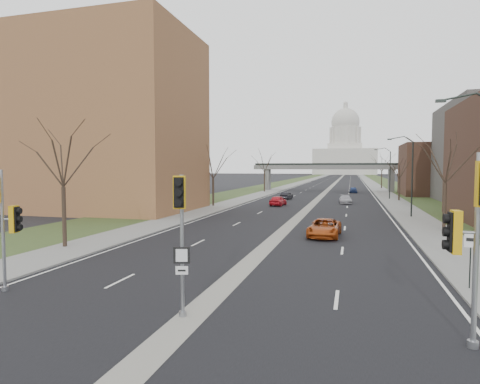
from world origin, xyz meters
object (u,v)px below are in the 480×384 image
at_px(car_right_mid, 345,199).
at_px(car_right_far, 353,190).
at_px(car_right_near, 324,228).
at_px(car_left_far, 287,196).
at_px(signal_pole_right, 471,222).
at_px(signal_pole_median, 181,219).
at_px(speed_limit_sign, 471,249).
at_px(car_left_near, 278,201).
at_px(signal_pole_left, 4,212).

height_order(car_right_mid, car_right_far, car_right_far).
relative_size(car_right_near, car_right_far, 1.33).
bearing_deg(car_left_far, signal_pole_right, 111.14).
height_order(signal_pole_median, speed_limit_sign, signal_pole_median).
bearing_deg(car_left_far, speed_limit_sign, 114.75).
xyz_separation_m(signal_pole_median, car_left_far, (-4.91, 55.06, -2.97)).
distance_m(signal_pole_right, car_right_mid, 49.60).
height_order(car_right_near, car_right_mid, car_right_near).
distance_m(car_left_far, car_right_near, 37.22).
relative_size(speed_limit_sign, car_right_far, 0.66).
relative_size(car_left_near, car_right_mid, 0.98).
bearing_deg(signal_pole_left, car_right_near, 42.63).
bearing_deg(car_right_near, signal_pole_right, -71.53).
bearing_deg(signal_pole_median, signal_pole_left, 159.17).
bearing_deg(car_left_near, car_left_far, -81.15).
bearing_deg(car_right_near, car_left_far, 106.08).
bearing_deg(car_right_far, signal_pole_median, -96.62).
relative_size(signal_pole_median, car_right_far, 1.36).
relative_size(car_right_near, car_right_mid, 1.17).
height_order(speed_limit_sign, car_left_far, speed_limit_sign).
bearing_deg(car_right_mid, signal_pole_left, -109.47).
height_order(car_left_far, car_right_near, car_right_near).
distance_m(speed_limit_sign, car_left_far, 51.08).
bearing_deg(car_right_mid, signal_pole_median, -99.60).
relative_size(signal_pole_left, signal_pole_median, 1.03).
relative_size(speed_limit_sign, car_left_near, 0.59).
distance_m(car_left_far, car_right_mid, 11.35).
bearing_deg(signal_pole_left, car_left_near, 71.28).
height_order(signal_pole_left, car_left_near, signal_pole_left).
xyz_separation_m(signal_pole_left, signal_pole_median, (8.59, -0.86, 0.11)).
height_order(car_left_near, car_right_mid, car_left_near).
bearing_deg(signal_pole_left, car_left_far, 73.18).
distance_m(car_right_near, car_right_far, 57.51).
height_order(car_left_near, car_left_far, car_left_near).
distance_m(signal_pole_left, car_right_far, 76.95).
xyz_separation_m(signal_pole_right, car_left_far, (-14.02, 55.01, -3.20)).
distance_m(signal_pole_right, speed_limit_sign, 6.93).
relative_size(signal_pole_left, car_right_mid, 1.24).
height_order(car_right_near, car_right_far, car_right_near).
bearing_deg(car_right_far, signal_pole_right, -89.79).
xyz_separation_m(car_right_mid, car_right_far, (1.25, 26.96, 0.02)).
distance_m(car_right_mid, car_right_far, 26.99).
xyz_separation_m(speed_limit_sign, car_right_near, (-7.03, 12.40, -1.14)).
relative_size(speed_limit_sign, car_right_mid, 0.58).
relative_size(signal_pole_median, car_left_far, 1.37).
xyz_separation_m(signal_pole_left, speed_limit_sign, (19.38, 5.61, -1.64)).
bearing_deg(car_right_far, car_left_far, -119.50).
relative_size(car_left_near, car_right_near, 0.84).
relative_size(signal_pole_median, car_right_near, 1.02).
height_order(signal_pole_median, car_right_mid, signal_pole_median).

